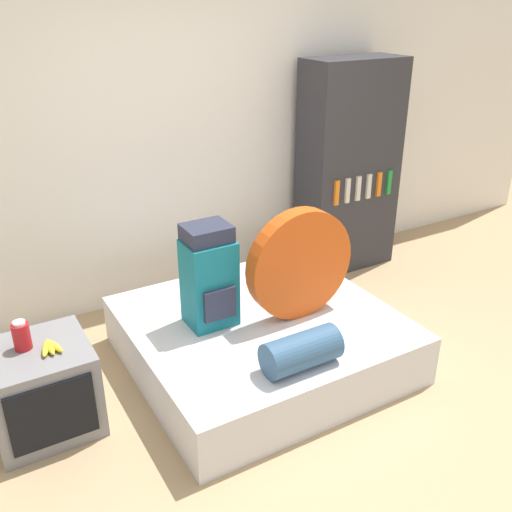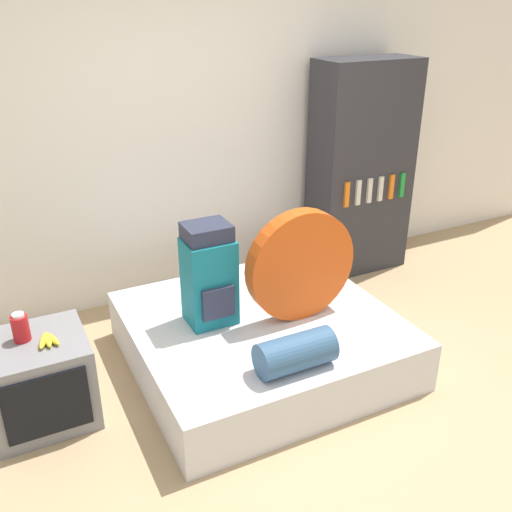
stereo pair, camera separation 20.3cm
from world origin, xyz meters
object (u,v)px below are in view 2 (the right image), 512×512
object	(u,v)px
bookshelf	(361,169)
sleeping_roll	(295,353)
television	(41,380)
canister	(20,328)
tent_bag	(300,265)
backpack	(209,276)

from	to	relation	value
bookshelf	sleeping_roll	bearing A→B (deg)	-134.76
sleeping_roll	television	world-z (taller)	sleeping_roll
canister	bookshelf	world-z (taller)	bookshelf
sleeping_roll	bookshelf	world-z (taller)	bookshelf
television	tent_bag	bearing A→B (deg)	-5.28
backpack	sleeping_roll	world-z (taller)	backpack
backpack	tent_bag	size ratio (longest dim) A/B	0.91
sleeping_roll	television	distance (m)	1.46
backpack	tent_bag	bearing A→B (deg)	-20.14
backpack	television	world-z (taller)	backpack
television	bookshelf	distance (m)	3.02
canister	tent_bag	bearing A→B (deg)	-6.78
backpack	sleeping_roll	bearing A→B (deg)	-71.87
television	canister	xyz separation A→B (m)	(-0.05, 0.05, 0.34)
bookshelf	backpack	bearing A→B (deg)	-154.46
canister	bookshelf	size ratio (longest dim) A/B	0.09
backpack	bookshelf	world-z (taller)	bookshelf
tent_bag	television	size ratio (longest dim) A/B	1.32
tent_bag	bookshelf	xyz separation A→B (m)	(1.20, 1.03, 0.20)
backpack	canister	xyz separation A→B (m)	(-1.12, -0.00, -0.06)
backpack	canister	distance (m)	1.12
backpack	bookshelf	size ratio (longest dim) A/B	0.37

